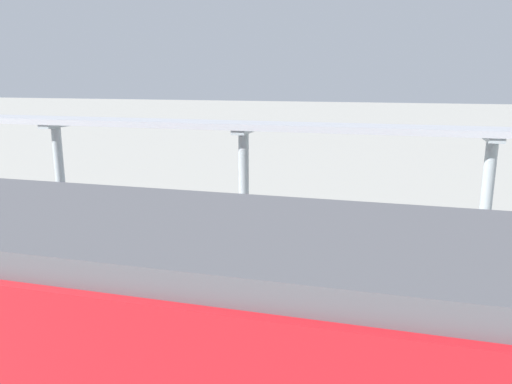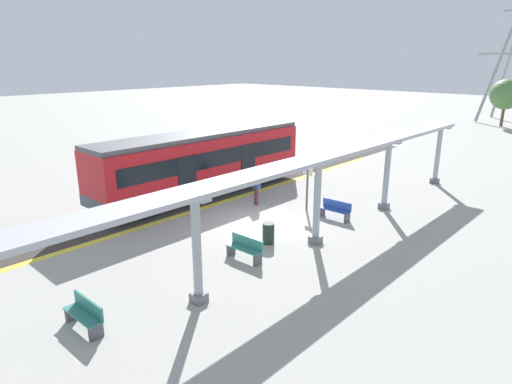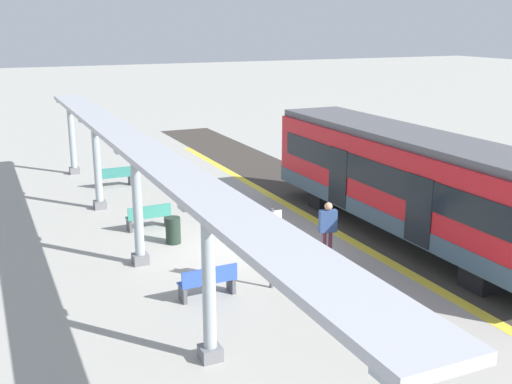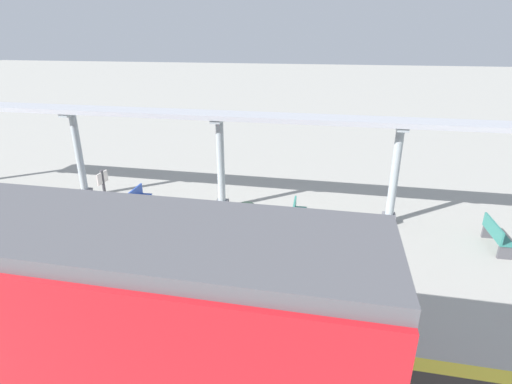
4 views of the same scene
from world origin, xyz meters
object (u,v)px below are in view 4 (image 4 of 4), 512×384
(canopy_pillar_fourth, at_px, (79,155))
(passenger_waiting_near_edge, at_px, (95,240))
(bench_mid_platform, at_px, (496,235))
(canopy_pillar_third, at_px, (221,164))
(train_near_carriage, at_px, (13,296))
(canopy_pillar_second, at_px, (394,175))
(bench_far_end, at_px, (297,215))
(trash_bin, at_px, (247,216))
(bench_near_end, at_px, (137,201))
(platform_info_sign, at_px, (105,196))

(canopy_pillar_fourth, height_order, passenger_waiting_near_edge, canopy_pillar_fourth)
(canopy_pillar_fourth, height_order, bench_mid_platform, canopy_pillar_fourth)
(canopy_pillar_third, distance_m, bench_mid_platform, 9.32)
(passenger_waiting_near_edge, bearing_deg, canopy_pillar_third, -20.93)
(train_near_carriage, xyz_separation_m, bench_mid_platform, (7.25, -10.48, -1.39))
(canopy_pillar_second, height_order, canopy_pillar_fourth, same)
(canopy_pillar_second, bearing_deg, passenger_waiting_near_edge, 122.42)
(canopy_pillar_second, relative_size, bench_far_end, 2.28)
(train_near_carriage, bearing_deg, canopy_pillar_fourth, 28.01)
(trash_bin, bearing_deg, bench_mid_platform, -88.72)
(trash_bin, relative_size, passenger_waiting_near_edge, 0.48)
(canopy_pillar_third, distance_m, bench_near_end, 3.43)
(canopy_pillar_third, bearing_deg, canopy_pillar_fourth, 90.00)
(platform_info_sign, bearing_deg, canopy_pillar_third, -48.33)
(bench_mid_platform, distance_m, trash_bin, 7.84)
(bench_far_end, distance_m, passenger_waiting_near_edge, 6.45)
(canopy_pillar_third, distance_m, bench_far_end, 3.44)
(canopy_pillar_third, xyz_separation_m, platform_info_sign, (-2.75, 3.09, -0.43))
(platform_info_sign, bearing_deg, passenger_waiting_near_edge, -154.68)
(platform_info_sign, xyz_separation_m, passenger_waiting_near_edge, (-2.39, -1.13, -0.22))
(canopy_pillar_third, relative_size, canopy_pillar_fourth, 1.00)
(platform_info_sign, distance_m, passenger_waiting_near_edge, 2.65)
(canopy_pillar_fourth, xyz_separation_m, platform_info_sign, (-2.75, -2.76, -0.43))
(bench_near_end, relative_size, bench_mid_platform, 1.00)
(canopy_pillar_fourth, relative_size, platform_info_sign, 1.58)
(canopy_pillar_second, height_order, platform_info_sign, canopy_pillar_second)
(train_near_carriage, height_order, platform_info_sign, train_near_carriage)
(bench_mid_platform, relative_size, trash_bin, 1.76)
(bench_mid_platform, bearing_deg, bench_far_end, 88.49)
(train_near_carriage, relative_size, platform_info_sign, 5.87)
(canopy_pillar_third, height_order, bench_far_end, canopy_pillar_third)
(bench_mid_platform, height_order, trash_bin, bench_mid_platform)
(trash_bin, relative_size, platform_info_sign, 0.39)
(canopy_pillar_third, bearing_deg, passenger_waiting_near_edge, 159.07)
(platform_info_sign, relative_size, passenger_waiting_near_edge, 1.24)
(bench_mid_platform, height_order, passenger_waiting_near_edge, passenger_waiting_near_edge)
(bench_mid_platform, relative_size, platform_info_sign, 0.69)
(canopy_pillar_second, distance_m, bench_mid_platform, 3.51)
(trash_bin, height_order, platform_info_sign, platform_info_sign)
(trash_bin, bearing_deg, train_near_carriage, 159.53)
(canopy_pillar_second, bearing_deg, bench_mid_platform, -112.18)
(bench_mid_platform, xyz_separation_m, passenger_waiting_near_edge, (-3.91, 11.11, 0.67))
(bench_mid_platform, bearing_deg, canopy_pillar_third, 82.34)
(bench_far_end, xyz_separation_m, passenger_waiting_near_edge, (-4.07, 4.96, 0.67))
(canopy_pillar_second, bearing_deg, canopy_pillar_third, 90.00)
(train_near_carriage, distance_m, canopy_pillar_second, 11.30)
(train_near_carriage, height_order, trash_bin, train_near_carriage)
(train_near_carriage, distance_m, canopy_pillar_fourth, 9.61)
(train_near_carriage, relative_size, canopy_pillar_second, 3.73)
(canopy_pillar_third, relative_size, trash_bin, 4.05)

